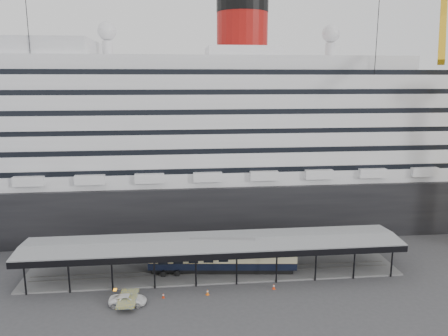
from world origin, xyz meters
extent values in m
plane|color=#39393B|center=(0.00, 0.00, 0.00)|extent=(200.00, 200.00, 0.00)
cube|color=black|center=(0.00, 32.00, 5.00)|extent=(130.00, 30.00, 10.00)
cylinder|color=#970F0C|center=(8.00, 32.00, 37.40)|extent=(10.00, 10.00, 9.00)
cylinder|color=black|center=(8.00, 32.00, 42.65)|extent=(10.10, 10.10, 2.50)
sphere|color=silver|center=(-18.00, 32.00, 37.70)|extent=(3.60, 3.60, 3.60)
sphere|color=silver|center=(26.00, 32.00, 37.70)|extent=(3.60, 3.60, 3.60)
cube|color=slate|center=(0.00, 5.00, 0.12)|extent=(56.00, 8.00, 0.24)
cube|color=slate|center=(0.00, 4.28, 0.28)|extent=(54.00, 0.08, 0.10)
cube|color=slate|center=(0.00, 5.72, 0.28)|extent=(54.00, 0.08, 0.10)
cube|color=black|center=(0.00, 0.50, 4.45)|extent=(56.00, 0.18, 0.90)
cube|color=black|center=(0.00, 9.50, 4.45)|extent=(56.00, 0.18, 0.90)
cube|color=slate|center=(0.00, 5.00, 5.18)|extent=(56.00, 9.00, 0.24)
cylinder|color=black|center=(-29.22, 21.75, 23.60)|extent=(0.12, 0.12, 47.21)
cube|color=gold|center=(39.13, 15.12, 39.20)|extent=(11.42, 18.78, 16.80)
cylinder|color=black|center=(30.26, 20.24, 23.60)|extent=(0.12, 0.12, 47.21)
imported|color=white|center=(-11.92, -3.27, 0.67)|extent=(4.92, 2.46, 1.34)
cube|color=black|center=(1.28, 5.00, 0.59)|extent=(21.26, 4.70, 0.70)
cube|color=black|center=(1.28, 5.00, 1.50)|extent=(22.31, 5.21, 1.11)
cube|color=beige|center=(1.28, 5.00, 2.70)|extent=(22.31, 5.25, 1.31)
cube|color=black|center=(1.28, 5.00, 3.56)|extent=(22.31, 5.21, 0.40)
cube|color=red|center=(-7.41, -1.96, 0.01)|extent=(0.41, 0.41, 0.03)
cone|color=red|center=(-7.41, -1.96, 0.35)|extent=(0.34, 0.34, 0.67)
cylinder|color=white|center=(-7.41, -1.96, 0.42)|extent=(0.21, 0.21, 0.13)
cube|color=orange|center=(-1.45, -1.77, 0.02)|extent=(0.56, 0.56, 0.03)
cone|color=orange|center=(-1.45, -1.77, 0.43)|extent=(0.48, 0.48, 0.81)
cylinder|color=white|center=(-1.45, -1.77, 0.51)|extent=(0.26, 0.26, 0.16)
cube|color=red|center=(7.87, -1.09, 0.02)|extent=(0.54, 0.54, 0.03)
cone|color=red|center=(7.87, -1.09, 0.41)|extent=(0.45, 0.45, 0.78)
cylinder|color=white|center=(7.87, -1.09, 0.49)|extent=(0.25, 0.25, 0.15)
camera|label=1|loc=(-5.03, -56.31, 28.85)|focal=35.00mm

